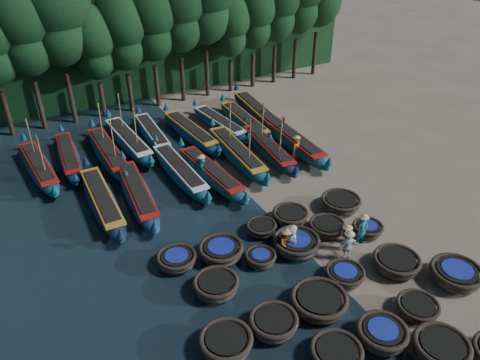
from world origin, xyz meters
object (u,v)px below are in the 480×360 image
long_boat_10 (69,156)px  fisherman_5 (202,167)px  coracle_14 (396,263)px  coracle_19 (368,229)px  coracle_15 (216,286)px  coracle_9 (456,274)px  coracle_21 (221,251)px  coracle_11 (273,323)px  long_boat_7 (268,148)px  coracle_17 (296,244)px  coracle_22 (261,228)px  coracle_16 (261,258)px  fisherman_0 (291,239)px  long_boat_9 (39,167)px  coracle_18 (327,227)px  long_boat_6 (237,153)px  long_boat_8 (293,141)px  coracle_8 (417,308)px  fisherman_6 (296,147)px  fisherman_1 (362,229)px  fisherman_4 (348,245)px  coracle_23 (290,216)px  long_boat_5 (211,173)px  coracle_6 (336,354)px  long_boat_16 (244,121)px  fisherman_3 (346,237)px  coracle_3 (441,349)px  long_boat_2 (102,201)px  long_boat_14 (190,132)px  coracle_7 (382,334)px  coracle_12 (319,302)px  fisherman_2 (286,242)px  coracle_10 (226,343)px  long_boat_12 (128,141)px  long_boat_15 (220,124)px  long_boat_4 (180,171)px  coracle_13 (345,275)px  coracle_24 (341,203)px

long_boat_10 → fisherman_5: 9.21m
coracle_14 → coracle_19: coracle_14 is taller
coracle_15 → long_boat_10: 15.68m
coracle_9 → coracle_21: (-8.83, 6.76, -0.00)m
coracle_11 → long_boat_7: 15.05m
coracle_17 → coracle_22: bearing=112.2°
coracle_16 → fisherman_0: fisherman_0 is taller
long_boat_9 → coracle_18: bearing=-52.4°
long_boat_6 → long_boat_8: (4.28, -0.33, -0.00)m
coracle_8 → fisherman_6: 14.21m
coracle_8 → fisherman_1: (1.02, 4.81, 0.62)m
coracle_14 → coracle_8: bearing=-116.0°
fisherman_4 → coracle_23: bearing=-67.4°
long_boat_5 → coracle_6: bearing=-100.9°
long_boat_6 → fisherman_1: long_boat_6 is taller
coracle_17 → fisherman_4: bearing=-44.5°
coracle_19 → long_boat_16: (0.65, 14.49, 0.17)m
coracle_19 → fisherman_3: bearing=-168.7°
coracle_3 → long_boat_2: size_ratio=0.30×
coracle_22 → coracle_21: bearing=-165.7°
long_boat_14 → long_boat_16: 4.36m
coracle_7 → long_boat_5: bearing=92.5°
coracle_11 → coracle_12: bearing=1.3°
long_boat_5 → long_boat_7: (4.87, 1.04, -0.00)m
coracle_17 → fisherman_2: size_ratio=1.42×
long_boat_7 → fisherman_5: (-5.26, -0.52, 0.31)m
coracle_10 → long_boat_14: bearing=70.4°
coracle_6 → long_boat_16: bearing=70.3°
coracle_3 → fisherman_2: 8.22m
long_boat_2 → fisherman_2: (6.96, -8.34, 0.26)m
coracle_10 → coracle_16: size_ratio=1.16×
coracle_14 → fisherman_5: (-4.67, 12.10, 0.42)m
long_boat_2 → long_boat_12: long_boat_12 is taller
coracle_3 → fisherman_2: fisherman_2 is taller
coracle_22 → coracle_14: bearing=-52.3°
long_boat_14 → long_boat_15: 2.59m
coracle_3 → long_boat_4: long_boat_4 is taller
long_boat_8 → coracle_11: bearing=-124.9°
coracle_11 → fisherman_0: 5.11m
fisherman_1 → coracle_13: bearing=-145.2°
long_boat_15 → fisherman_1: bearing=-95.4°
coracle_22 → long_boat_2: size_ratio=0.22×
coracle_11 → fisherman_5: size_ratio=1.17×
coracle_13 → long_boat_16: size_ratio=0.26×
long_boat_5 → fisherman_1: bearing=-70.9°
long_boat_4 → long_boat_5: (1.60, -1.17, -0.01)m
coracle_12 → coracle_7: bearing=-66.7°
coracle_24 → fisherman_3: size_ratio=1.54×
coracle_7 → fisherman_0: size_ratio=1.34×
coracle_24 → long_boat_12: size_ratio=0.30×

